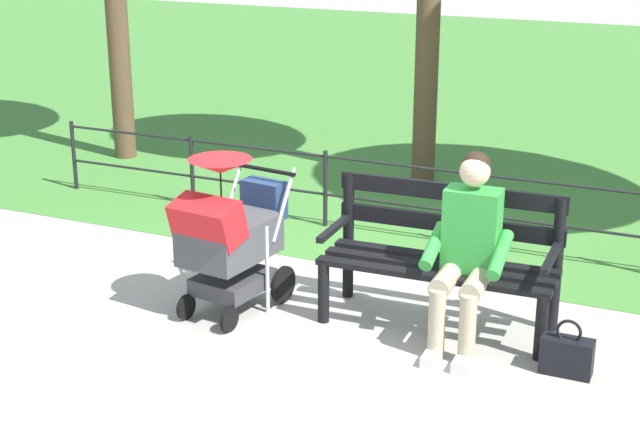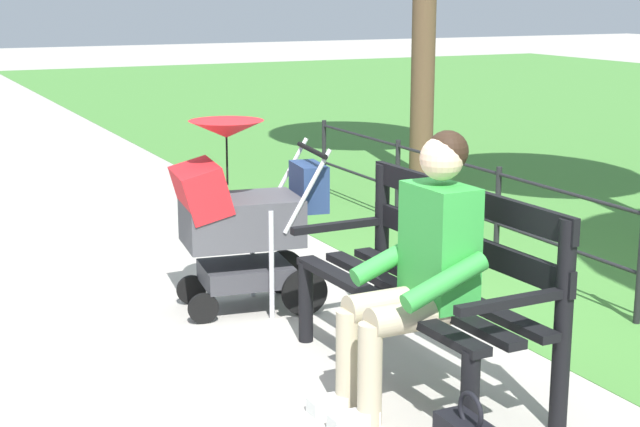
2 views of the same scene
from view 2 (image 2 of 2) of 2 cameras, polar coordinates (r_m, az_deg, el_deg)
ground_plane at (r=5.59m, az=0.77°, el=-6.75°), size 60.00×60.00×0.00m
park_bench at (r=4.77m, az=6.62°, el=-3.66°), size 1.62×0.65×0.96m
person_on_bench at (r=4.43m, az=5.83°, el=-2.92°), size 0.54×0.74×1.28m
stroller at (r=5.78m, az=-4.69°, el=0.01°), size 0.61×0.94×1.15m
park_fence at (r=6.33m, az=14.03°, el=-0.84°), size 6.94×0.04×0.70m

